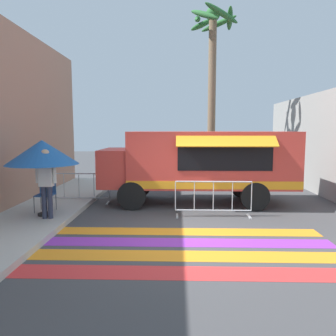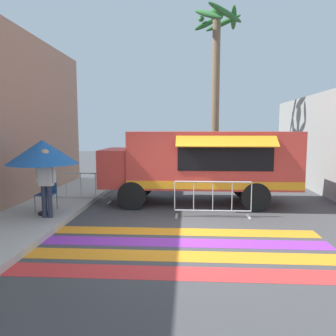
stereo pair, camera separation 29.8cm
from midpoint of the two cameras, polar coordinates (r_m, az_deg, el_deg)
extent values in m
plane|color=#424244|center=(7.65, 1.39, -11.70)|extent=(60.00, 60.00, 0.00)
cube|color=red|center=(5.80, 1.28, -17.82)|extent=(6.40, 0.56, 0.01)
cube|color=orange|center=(6.50, 1.33, -15.05)|extent=(6.40, 0.56, 0.01)
cube|color=purple|center=(7.21, 1.37, -12.83)|extent=(6.40, 0.56, 0.01)
cube|color=orange|center=(7.93, 1.40, -11.00)|extent=(6.40, 0.56, 0.01)
cube|color=#D13D33|center=(10.75, 6.66, 1.63)|extent=(5.25, 2.16, 1.76)
cube|color=#D13D33|center=(10.87, -7.28, 0.16)|extent=(1.85, 1.98, 1.19)
cube|color=#1E232D|center=(11.02, -11.81, 1.71)|extent=(0.06, 1.73, 0.45)
cube|color=black|center=(9.69, 9.05, 1.84)|extent=(2.78, 0.03, 0.79)
cube|color=orange|center=(9.46, 9.26, 4.61)|extent=(2.88, 0.43, 0.31)
cube|color=orange|center=(9.77, 7.15, -3.01)|extent=(5.25, 0.01, 0.24)
cylinder|color=black|center=(10.00, -7.22, -4.82)|extent=(0.86, 0.22, 0.86)
cylinder|color=black|center=(11.93, -5.75, -2.95)|extent=(0.86, 0.22, 0.86)
cylinder|color=black|center=(10.11, 14.08, -4.84)|extent=(0.86, 0.22, 0.86)
cylinder|color=black|center=(12.03, 12.06, -2.99)|extent=(0.86, 0.22, 0.86)
cylinder|color=black|center=(9.46, -21.50, -7.49)|extent=(0.36, 0.36, 0.06)
cylinder|color=#B2B2B7|center=(9.28, -21.75, -1.64)|extent=(0.04, 0.04, 2.01)
cone|color=#1E59A5|center=(9.21, -21.93, 2.57)|extent=(1.87, 1.87, 0.64)
cylinder|color=#4C4C51|center=(9.74, -23.10, -5.99)|extent=(0.02, 0.02, 0.45)
cylinder|color=#4C4C51|center=(9.56, -20.69, -6.11)|extent=(0.02, 0.02, 0.45)
cylinder|color=#4C4C51|center=(10.13, -22.06, -5.47)|extent=(0.02, 0.02, 0.45)
cylinder|color=#4C4C51|center=(9.96, -19.73, -5.57)|extent=(0.02, 0.02, 0.45)
cube|color=#2D5999|center=(9.80, -21.45, -4.40)|extent=(0.46, 0.46, 0.03)
cube|color=#2D5999|center=(9.96, -21.02, -2.87)|extent=(0.46, 0.03, 0.43)
cylinder|color=#2D3347|center=(9.06, -21.63, -5.59)|extent=(0.13, 0.13, 0.84)
cylinder|color=#2D3347|center=(9.00, -20.75, -5.63)|extent=(0.13, 0.13, 0.84)
cube|color=silver|center=(8.90, -21.39, -0.83)|extent=(0.34, 0.20, 0.68)
cylinder|color=silver|center=(8.99, -22.69, -0.61)|extent=(0.09, 0.09, 0.58)
cylinder|color=silver|center=(8.81, -20.09, -0.63)|extent=(0.09, 0.09, 0.58)
sphere|color=tan|center=(8.86, -21.53, 2.29)|extent=(0.24, 0.24, 0.24)
cylinder|color=#B7BABF|center=(9.09, 7.02, -2.38)|extent=(2.10, 0.04, 0.04)
cylinder|color=#B7BABF|center=(9.25, 6.95, -7.33)|extent=(2.10, 0.04, 0.04)
cylinder|color=#B7BABF|center=(9.13, 0.36, -4.88)|extent=(0.02, 0.02, 0.81)
cylinder|color=#B7BABF|center=(9.13, 3.68, -4.89)|extent=(0.02, 0.02, 0.81)
cylinder|color=#B7BABF|center=(9.16, 6.98, -4.88)|extent=(0.02, 0.02, 0.81)
cylinder|color=#B7BABF|center=(9.23, 10.25, -4.86)|extent=(0.02, 0.02, 0.81)
cylinder|color=#B7BABF|center=(9.32, 13.46, -4.82)|extent=(0.02, 0.02, 0.81)
cube|color=#B7BABF|center=(9.26, 0.67, -8.35)|extent=(0.06, 0.44, 0.03)
cube|color=#B7BABF|center=(9.44, 13.07, -8.23)|extent=(0.06, 0.44, 0.03)
cylinder|color=#B7BABF|center=(11.15, -16.06, -0.94)|extent=(1.99, 0.04, 0.04)
cylinder|color=#B7BABF|center=(11.28, -15.93, -5.02)|extent=(1.99, 0.04, 0.04)
cylinder|color=#B7BABF|center=(11.54, -20.71, -2.89)|extent=(0.02, 0.02, 0.81)
cylinder|color=#B7BABF|center=(11.36, -18.39, -2.94)|extent=(0.02, 0.02, 0.81)
cylinder|color=#B7BABF|center=(11.20, -15.99, -2.99)|extent=(0.02, 0.02, 0.81)
cylinder|color=#B7BABF|center=(11.06, -13.53, -3.04)|extent=(0.02, 0.02, 0.81)
cylinder|color=#B7BABF|center=(10.94, -11.01, -3.08)|extent=(0.02, 0.02, 0.81)
cube|color=#B7BABF|center=(11.63, -20.37, -5.67)|extent=(0.06, 0.44, 0.03)
cube|color=#B7BABF|center=(11.06, -11.20, -6.00)|extent=(0.06, 0.44, 0.03)
cylinder|color=#7A664C|center=(14.58, 7.03, 11.10)|extent=(0.34, 0.34, 7.13)
sphere|color=#2D6B33|center=(15.33, 7.24, 25.07)|extent=(0.60, 0.60, 0.60)
ellipsoid|color=#2D6B33|center=(15.27, 10.10, 24.26)|extent=(0.39, 1.39, 0.78)
ellipsoid|color=#2D6B33|center=(16.03, 8.24, 23.62)|extent=(1.61, 0.88, 0.69)
ellipsoid|color=#2D6B33|center=(15.76, 5.38, 23.62)|extent=(1.23, 0.99, 0.88)
ellipsoid|color=#2D6B33|center=(15.30, 4.57, 24.43)|extent=(0.38, 1.32, 0.65)
ellipsoid|color=#2D6B33|center=(14.70, 5.74, 25.05)|extent=(1.26, 0.99, 0.76)
ellipsoid|color=#2D6B33|center=(14.58, 8.67, 25.14)|extent=(1.54, 0.74, 0.86)
camera|label=1|loc=(0.15, -90.89, -0.10)|focal=35.00mm
camera|label=2|loc=(0.15, 89.11, 0.10)|focal=35.00mm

